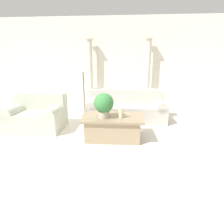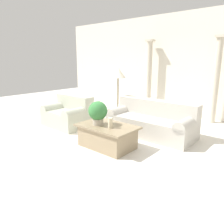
{
  "view_description": "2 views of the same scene",
  "coord_description": "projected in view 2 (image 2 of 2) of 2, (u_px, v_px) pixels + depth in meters",
  "views": [
    {
      "loc": [
        0.32,
        -3.71,
        1.5
      ],
      "look_at": [
        0.05,
        0.05,
        0.46
      ],
      "focal_mm": 28.0,
      "sensor_mm": 36.0,
      "label": 1
    },
    {
      "loc": [
        2.96,
        -3.48,
        1.78
      ],
      "look_at": [
        -0.11,
        0.09,
        0.64
      ],
      "focal_mm": 35.0,
      "sensor_mm": 36.0,
      "label": 2
    }
  ],
  "objects": [
    {
      "name": "floor_lamp",
      "position": [
        118.0,
        75.0,
        5.93
      ],
      "size": [
        0.41,
        0.41,
        1.56
      ],
      "color": "brown",
      "rests_on": "ground_plane"
    },
    {
      "name": "pillar_candle",
      "position": [
        110.0,
        123.0,
        4.27
      ],
      "size": [
        0.09,
        0.09,
        0.21
      ],
      "color": "beige",
      "rests_on": "coffee_table"
    },
    {
      "name": "loveseat",
      "position": [
        69.0,
        114.0,
        5.97
      ],
      "size": [
        1.22,
        0.89,
        0.82
      ],
      "color": "#B9BDA9",
      "rests_on": "ground_plane"
    },
    {
      "name": "wall_back",
      "position": [
        181.0,
        65.0,
        6.92
      ],
      "size": [
        10.0,
        0.06,
        3.2
      ],
      "color": "silver",
      "rests_on": "ground_plane"
    },
    {
      "name": "coffee_table",
      "position": [
        107.0,
        136.0,
        4.51
      ],
      "size": [
        1.22,
        0.77,
        0.47
      ],
      "color": "#998466",
      "rests_on": "ground_plane"
    },
    {
      "name": "ground_plane",
      "position": [
        113.0,
        142.0,
        4.86
      ],
      "size": [
        16.0,
        16.0,
        0.0
      ],
      "primitive_type": "plane",
      "color": "silver"
    },
    {
      "name": "column_left",
      "position": [
        149.0,
        76.0,
        7.41
      ],
      "size": [
        0.25,
        0.25,
        2.41
      ],
      "color": "beige",
      "rests_on": "ground_plane"
    },
    {
      "name": "sofa_long",
      "position": [
        151.0,
        121.0,
        5.27
      ],
      "size": [
        2.08,
        0.89,
        0.82
      ],
      "color": "#B7B2A8",
      "rests_on": "ground_plane"
    },
    {
      "name": "column_right",
      "position": [
        216.0,
        80.0,
        6.04
      ],
      "size": [
        0.25,
        0.25,
        2.41
      ],
      "color": "beige",
      "rests_on": "ground_plane"
    },
    {
      "name": "potted_plant",
      "position": [
        98.0,
        112.0,
        4.44
      ],
      "size": [
        0.39,
        0.39,
        0.49
      ],
      "color": "#B2A893",
      "rests_on": "coffee_table"
    }
  ]
}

